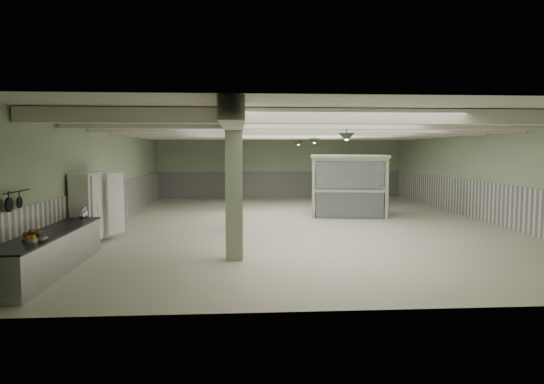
{
  "coord_description": "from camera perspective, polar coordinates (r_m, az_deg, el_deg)",
  "views": [
    {
      "loc": [
        -2.39,
        -17.85,
        2.68
      ],
      "look_at": [
        -1.26,
        -1.59,
        1.3
      ],
      "focal_mm": 32.0,
      "sensor_mm": 36.0,
      "label": 1
    }
  ],
  "objects": [
    {
      "name": "beam_f",
      "position": [
        22.98,
        2.03,
        6.68
      ],
      "size": [
        13.9,
        0.35,
        0.32
      ],
      "primitive_type": "cube",
      "color": "silver",
      "rests_on": "ceiling"
    },
    {
      "name": "pendant_mid",
      "position": [
        18.58,
        5.02,
        5.96
      ],
      "size": [
        0.44,
        0.44,
        0.22
      ],
      "primitive_type": "cone",
      "rotation": [
        3.14,
        0.0,
        0.0
      ],
      "color": "#2D3C2D",
      "rests_on": "ceiling"
    },
    {
      "name": "floor",
      "position": [
        18.21,
        3.63,
        -3.63
      ],
      "size": [
        20.0,
        20.0,
        0.0
      ],
      "primitive_type": "plane",
      "color": "beige",
      "rests_on": "ground"
    },
    {
      "name": "beam_d",
      "position": [
        18.02,
        3.69,
        7.18
      ],
      "size": [
        13.9,
        0.35,
        0.32
      ],
      "primitive_type": "cube",
      "color": "silver",
      "rests_on": "ceiling"
    },
    {
      "name": "pendant_back",
      "position": [
        23.53,
        3.12,
        5.74
      ],
      "size": [
        0.44,
        0.44,
        0.22
      ],
      "primitive_type": "cone",
      "rotation": [
        3.14,
        0.0,
        0.0
      ],
      "color": "#2D3C2D",
      "rests_on": "ceiling"
    },
    {
      "name": "pendant_front",
      "position": [
        13.17,
        8.76,
        6.39
      ],
      "size": [
        0.44,
        0.44,
        0.22
      ],
      "primitive_type": "cone",
      "rotation": [
        3.14,
        0.0,
        0.0
      ],
      "color": "#2D3C2D",
      "rests_on": "ceiling"
    },
    {
      "name": "beam_g",
      "position": [
        25.47,
        1.44,
        6.5
      ],
      "size": [
        13.9,
        0.35,
        0.32
      ],
      "primitive_type": "cube",
      "color": "silver",
      "rests_on": "ceiling"
    },
    {
      "name": "beam_c",
      "position": [
        15.55,
        4.93,
        7.55
      ],
      "size": [
        13.9,
        0.35,
        0.32
      ],
      "primitive_type": "cube",
      "color": "silver",
      "rests_on": "ceiling"
    },
    {
      "name": "beam_a",
      "position": [
        10.65,
        9.12,
        8.76
      ],
      "size": [
        13.9,
        0.35,
        0.32
      ],
      "primitive_type": "cube",
      "color": "silver",
      "rests_on": "ceiling"
    },
    {
      "name": "pitcher_far",
      "position": [
        13.57,
        -21.26,
        -2.35
      ],
      "size": [
        0.29,
        0.31,
        0.32
      ],
      "primitive_type": null,
      "rotation": [
        0.0,
        0.0,
        -0.36
      ],
      "color": "#ABABB0",
      "rests_on": "prep_counter"
    },
    {
      "name": "beam_e",
      "position": [
        20.5,
        2.76,
        6.9
      ],
      "size": [
        13.9,
        0.35,
        0.32
      ],
      "primitive_type": "cube",
      "color": "silver",
      "rests_on": "ceiling"
    },
    {
      "name": "wall_right",
      "position": [
        20.18,
        23.78,
        1.93
      ],
      "size": [
        0.02,
        20.0,
        3.6
      ],
      "primitive_type": "cube",
      "color": "#ABC099",
      "rests_on": "floor"
    },
    {
      "name": "column_a",
      "position": [
        11.88,
        -4.49,
        0.58
      ],
      "size": [
        0.42,
        0.42,
        3.6
      ],
      "primitive_type": "cube",
      "color": "#94A282",
      "rests_on": "floor"
    },
    {
      "name": "wainscot_left",
      "position": [
        18.53,
        -18.27,
        -1.38
      ],
      "size": [
        0.05,
        19.9,
        1.5
      ],
      "primitive_type": "cube",
      "color": "white",
      "rests_on": "floor"
    },
    {
      "name": "veg_colander",
      "position": [
        10.74,
        -26.13,
        -4.59
      ],
      "size": [
        0.61,
        0.61,
        0.23
      ],
      "primitive_type": null,
      "rotation": [
        0.0,
        0.0,
        -0.28
      ],
      "color": "#3B3B3F",
      "rests_on": "prep_counter"
    },
    {
      "name": "column_b",
      "position": [
        16.87,
        -4.33,
        1.84
      ],
      "size": [
        0.42,
        0.42,
        3.6
      ],
      "primitive_type": "cube",
      "color": "#94A282",
      "rests_on": "floor"
    },
    {
      "name": "skillet_near",
      "position": [
        10.79,
        -28.56,
        -1.34
      ],
      "size": [
        0.04,
        0.29,
        0.29
      ],
      "primitive_type": "cylinder",
      "rotation": [
        0.0,
        1.57,
        0.0
      ],
      "color": "black",
      "rests_on": "hook_rail"
    },
    {
      "name": "hook_rail",
      "position": [
        11.24,
        -27.78,
        0.04
      ],
      "size": [
        0.02,
        1.2,
        0.02
      ],
      "primitive_type": "cylinder",
      "rotation": [
        1.57,
        0.0,
        0.0
      ],
      "color": "black",
      "rests_on": "wall_left"
    },
    {
      "name": "wainscot_right",
      "position": [
        20.25,
        23.62,
        -1.04
      ],
      "size": [
        0.05,
        19.9,
        1.5
      ],
      "primitive_type": "cube",
      "color": "white",
      "rests_on": "floor"
    },
    {
      "name": "skillet_far",
      "position": [
        11.2,
        -27.58,
        -1.09
      ],
      "size": [
        0.03,
        0.24,
        0.24
      ],
      "primitive_type": "cylinder",
      "rotation": [
        0.0,
        1.57,
        0.0
      ],
      "color": "black",
      "rests_on": "hook_rail"
    },
    {
      "name": "wall_back",
      "position": [
        27.96,
        0.95,
        3.04
      ],
      "size": [
        14.0,
        0.02,
        3.6
      ],
      "primitive_type": "cube",
      "color": "#ABC099",
      "rests_on": "floor"
    },
    {
      "name": "orange_bowl",
      "position": [
        10.55,
        -26.45,
        -5.16
      ],
      "size": [
        0.27,
        0.27,
        0.08
      ],
      "primitive_type": "cylinder",
      "rotation": [
        0.0,
        0.0,
        0.2
      ],
      "color": "#B2B2B7",
      "rests_on": "prep_counter"
    },
    {
      "name": "prep_counter",
      "position": [
        11.83,
        -24.59,
        -6.42
      ],
      "size": [
        0.85,
        4.85,
        0.91
      ],
      "color": "#ABABB0",
      "rests_on": "floor"
    },
    {
      "name": "column_c",
      "position": [
        21.87,
        -4.25,
        2.52
      ],
      "size": [
        0.42,
        0.42,
        3.6
      ],
      "primitive_type": "cube",
      "color": "#94A282",
      "rests_on": "floor"
    },
    {
      "name": "pitcher_near",
      "position": [
        13.5,
        -21.46,
        -2.5
      ],
      "size": [
        0.21,
        0.24,
        0.27
      ],
      "primitive_type": null,
      "rotation": [
        0.0,
        0.0,
        0.14
      ],
      "color": "#ABABB0",
      "rests_on": "prep_counter"
    },
    {
      "name": "beam_b",
      "position": [
        13.09,
        6.63,
        8.05
      ],
      "size": [
        13.9,
        0.35,
        0.32
      ],
      "primitive_type": "cube",
      "color": "silver",
      "rests_on": "ceiling"
    },
    {
      "name": "wall_front",
      "position": [
        8.25,
        12.89,
        -1.41
      ],
      "size": [
        14.0,
        0.02,
        3.6
      ],
      "primitive_type": "cube",
      "color": "#ABC099",
      "rests_on": "floor"
    },
    {
      "name": "column_d",
      "position": [
        25.86,
        -4.2,
        2.88
      ],
      "size": [
        0.42,
        0.42,
        3.6
      ],
      "primitive_type": "cube",
      "color": "#94A282",
      "rests_on": "floor"
    },
    {
      "name": "walkin_cooler",
      "position": [
        14.92,
        -20.43,
        -2.05
      ],
      "size": [
        0.85,
        2.12,
        1.94
      ],
      "color": "white",
      "rests_on": "floor"
    },
    {
      "name": "ceiling",
      "position": [
        18.03,
        3.7,
        7.75
      ],
      "size": [
        14.0,
        20.0,
        0.02
      ],
      "primitive_type": "cube",
      "color": "silver",
      "rests_on": "wall_back"
    },
    {
      "name": "wainscot_back",
      "position": [
        27.99,
        0.95,
        0.89
      ],
      "size": [
        13.9,
        0.05,
        1.5
      ],
      "primitive_type": "cube",
      "color": "white",
      "rests_on": "floor"
    },
    {
      "name": "filing_cabinet",
      "position": [
        21.41,
        12.94,
        -0.78
      ],
      "size": [
        0.53,
        0.66,
        1.26
      ],
      "primitive_type": "cube",
      "rotation": [
        0.0,
        0.0,
        -0.23
      ],
      "color": "#636453",
      "rests_on": "floor"
    },
    {
      "name": "girder",
      "position": [
        17.86,
        -4.34,
        7.07
      ],
      "size": [
        0.45,
        19.9,
        0.4
      ],
      "primitive_type": "cube",
      "color": "silver",
      "rests_on": "ceiling"
    },
    {
      "name": "guard_booth",
      "position": [
        20.56,
        8.92,
        2.08
      ],
      "size": [
        3.49,
        3.09,
        2.51
      ],
      "rotation": [
        0.0,
        0.0,
        -0.15
      ],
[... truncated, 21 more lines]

